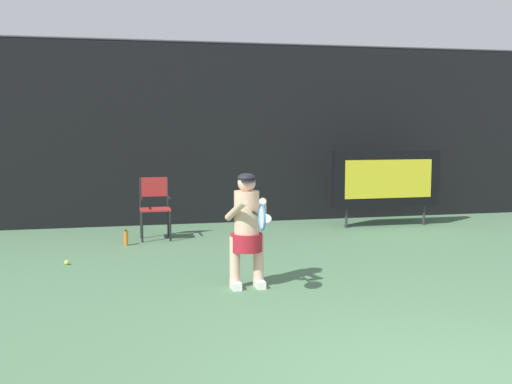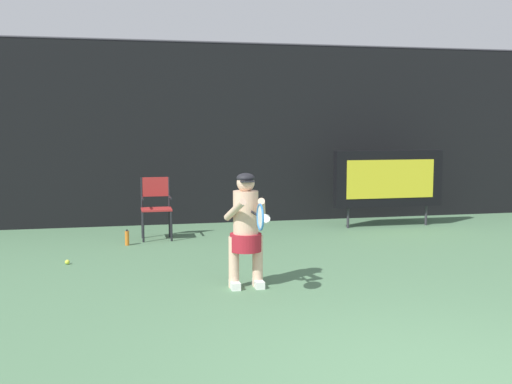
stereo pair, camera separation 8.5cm
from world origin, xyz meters
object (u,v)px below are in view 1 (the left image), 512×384
Objects in this scene: scoreboard at (387,179)px; water_bottle at (126,238)px; tennis_racket at (261,217)px; umpire_chair at (155,204)px; tennis_player at (247,227)px; tennis_ball_loose at (67,262)px.

water_bottle is (-5.04, -0.85, -0.82)m from scoreboard.
water_bottle is 3.99m from tennis_racket.
umpire_chair is 4.08× the size of water_bottle.
scoreboard is at bearing 4.64° from umpire_chair.
scoreboard reaches higher than water_bottle.
tennis_racket is at bearing -85.30° from tennis_player.
tennis_player reaches higher than tennis_racket.
tennis_ball_loose is (-1.38, -1.76, -0.58)m from umpire_chair.
water_bottle is 1.54m from tennis_ball_loose.
umpire_chair reaches higher than water_bottle.
water_bottle is 3.90× the size of tennis_ball_loose.
scoreboard is 1.55× the size of tennis_player.
scoreboard is at bearing 9.61° from water_bottle.
tennis_player is 2.36× the size of tennis_racket.
water_bottle is at bearing 55.76° from tennis_ball_loose.
umpire_chair is at bearing 116.14° from tennis_racket.
scoreboard reaches higher than tennis_ball_loose.
tennis_racket is 3.43m from tennis_ball_loose.
scoreboard is 3.65× the size of tennis_racket.
tennis_player reaches higher than water_bottle.
tennis_racket reaches higher than umpire_chair.
umpire_chair is 0.87m from water_bottle.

